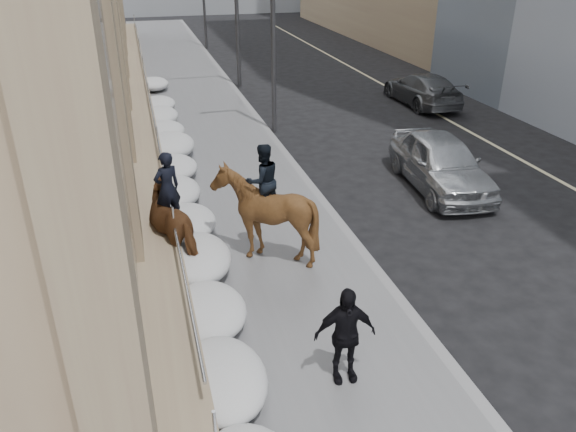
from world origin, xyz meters
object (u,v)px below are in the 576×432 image
object	(u,v)px
car_silver	(441,162)
car_grey	(422,89)
pedestrian	(345,335)
mounted_horse_right	(264,211)
mounted_horse_left	(178,220)

from	to	relation	value
car_silver	car_grey	bearing A→B (deg)	71.42
car_grey	pedestrian	bearing A→B (deg)	58.71
mounted_horse_right	car_silver	world-z (taller)	mounted_horse_right
car_grey	mounted_horse_left	bearing A→B (deg)	43.45
mounted_horse_right	car_grey	size ratio (longest dim) A/B	0.56
pedestrian	car_grey	xyz separation A→B (m)	(9.92, 16.42, -0.29)
mounted_horse_left	mounted_horse_right	size ratio (longest dim) A/B	0.94
car_silver	car_grey	size ratio (longest dim) A/B	0.97
mounted_horse_right	pedestrian	distance (m)	4.39
pedestrian	car_grey	distance (m)	19.19
pedestrian	car_silver	distance (m)	9.37
mounted_horse_left	car_grey	size ratio (longest dim) A/B	0.52
mounted_horse_right	car_silver	size ratio (longest dim) A/B	0.57
mounted_horse_right	car_grey	bearing A→B (deg)	-145.04
mounted_horse_left	car_silver	size ratio (longest dim) A/B	0.54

